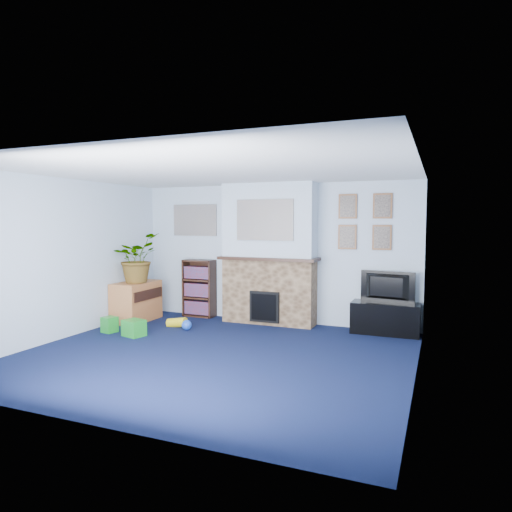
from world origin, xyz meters
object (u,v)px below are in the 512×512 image
at_px(tv_stand, 385,319).
at_px(television, 386,287).
at_px(sideboard, 136,301).
at_px(bookshelf, 199,289).

relative_size(tv_stand, television, 1.22).
distance_m(tv_stand, sideboard, 4.25).
bearing_deg(tv_stand, bookshelf, 178.69).
height_order(bookshelf, sideboard, bookshelf).
xyz_separation_m(television, bookshelf, (-3.35, 0.06, -0.23)).
distance_m(bookshelf, sideboard, 1.15).
relative_size(bookshelf, sideboard, 1.18).
distance_m(tv_stand, bookshelf, 3.36).
relative_size(television, sideboard, 0.95).
bearing_deg(sideboard, tv_stand, 9.34).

